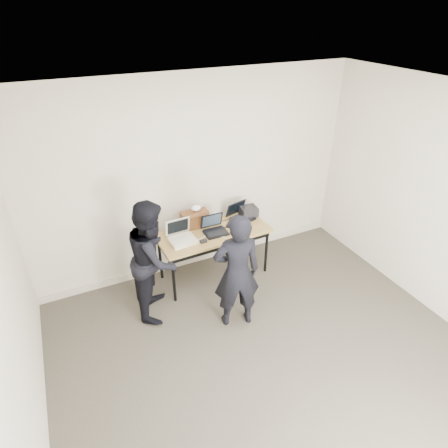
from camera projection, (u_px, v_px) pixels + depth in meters
room at (293, 273)px, 3.24m from camera, size 4.60×4.60×2.80m
desk at (214, 236)px, 5.02m from camera, size 1.52×0.69×0.72m
laptop_beige at (182, 237)px, 4.79m from camera, size 0.34×0.34×0.27m
laptop_center at (214, 228)px, 4.97m from camera, size 0.31×0.30×0.24m
laptop_right at (240, 215)px, 5.28m from camera, size 0.39×0.38×0.23m
leather_satchel at (195, 219)px, 5.04m from camera, size 0.37×0.19×0.25m
tissue at (196, 208)px, 4.97m from camera, size 0.15×0.12×0.08m
equipment_box at (249, 211)px, 5.34m from camera, size 0.25×0.22×0.14m
power_brick at (203, 241)px, 4.77m from camera, size 0.09×0.06×0.03m
cables at (217, 231)px, 5.00m from camera, size 1.15×0.41×0.01m
person_typist at (237, 272)px, 4.22m from camera, size 0.61×0.48×1.49m
person_observer at (154, 259)px, 4.42m from camera, size 0.82×0.90×1.52m
baseboard at (200, 257)px, 5.64m from camera, size 4.50×0.03×0.10m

